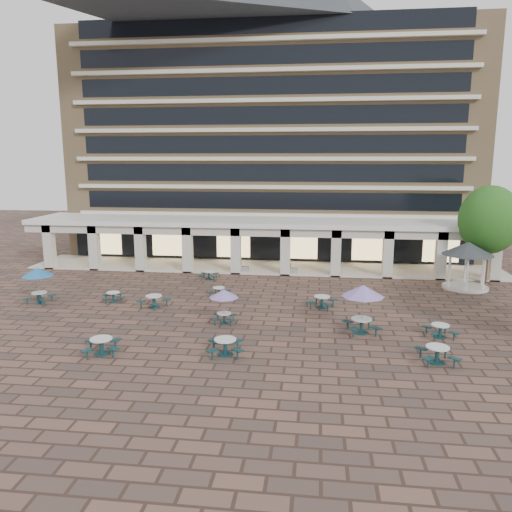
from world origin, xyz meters
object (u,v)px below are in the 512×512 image
object	(u,v)px
picnic_table_1	(101,345)
planter_right	(289,268)
picnic_table_2	(225,345)
planter_left	(240,266)
gazebo	(468,254)

from	to	relation	value
picnic_table_1	planter_right	size ratio (longest dim) A/B	1.48
picnic_table_1	picnic_table_2	distance (m)	6.26
planter_left	planter_right	world-z (taller)	planter_left
picnic_table_1	planter_left	world-z (taller)	planter_left
picnic_table_1	gazebo	size ratio (longest dim) A/B	0.59
picnic_table_1	gazebo	distance (m)	27.19
picnic_table_2	planter_right	xyz separation A→B (m)	(2.14, 18.45, -0.00)
picnic_table_2	planter_left	size ratio (longest dim) A/B	1.38
picnic_table_2	planter_right	distance (m)	18.57
picnic_table_1	planter_left	size ratio (longest dim) A/B	1.48
planter_left	picnic_table_1	bearing A→B (deg)	-102.05
picnic_table_2	planter_right	size ratio (longest dim) A/B	1.38
planter_right	picnic_table_2	bearing A→B (deg)	-96.61
gazebo	picnic_table_2	bearing A→B (deg)	-136.10
picnic_table_1	gazebo	world-z (taller)	gazebo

